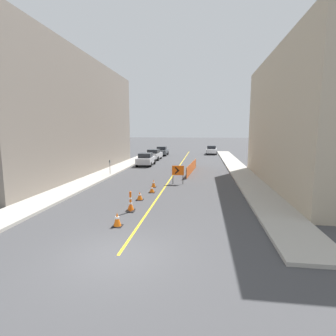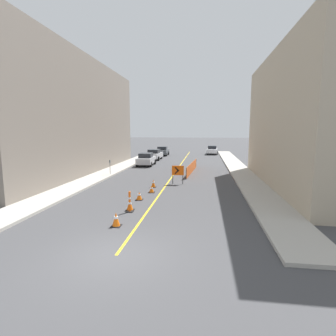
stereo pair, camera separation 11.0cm
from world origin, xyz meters
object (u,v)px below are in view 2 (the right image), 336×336
(parked_car_curb_near, at_px, (146,159))
(traffic_cone_fifth, at_px, (153,183))
(delineator_post_front, at_px, (130,203))
(traffic_cone_fourth, at_px, (152,189))
(traffic_cone_third, at_px, (139,196))
(arrow_barricade_primary, at_px, (178,171))
(parked_car_curb_far, at_px, (163,151))
(parked_car_opposite_side, at_px, (212,150))
(parked_car_curb_mid, at_px, (154,155))
(traffic_cone_second, at_px, (130,205))
(traffic_cone_nearest, at_px, (116,219))
(parking_meter_near_curb, at_px, (110,164))

(parked_car_curb_near, bearing_deg, traffic_cone_fifth, -76.24)
(delineator_post_front, bearing_deg, traffic_cone_fourth, 86.51)
(traffic_cone_third, height_order, arrow_barricade_primary, arrow_barricade_primary)
(delineator_post_front, height_order, parked_car_curb_far, parked_car_curb_far)
(arrow_barricade_primary, height_order, parked_car_opposite_side, parked_car_opposite_side)
(arrow_barricade_primary, relative_size, parked_car_opposite_side, 0.35)
(traffic_cone_fourth, relative_size, parked_car_curb_mid, 0.11)
(traffic_cone_third, distance_m, traffic_cone_fifth, 3.81)
(parked_car_opposite_side, bearing_deg, traffic_cone_fourth, -97.06)
(parked_car_curb_near, xyz_separation_m, parked_car_curb_far, (-0.05, 13.34, 0.00))
(parked_car_opposite_side, bearing_deg, traffic_cone_second, -96.51)
(traffic_cone_nearest, bearing_deg, parked_car_curb_near, 98.91)
(traffic_cone_fifth, bearing_deg, parked_car_curb_mid, 100.72)
(parked_car_curb_mid, xyz_separation_m, parked_car_opposite_side, (8.88, 10.54, 0.00))
(traffic_cone_second, height_order, parked_car_curb_near, parked_car_curb_near)
(traffic_cone_nearest, bearing_deg, traffic_cone_fifth, 89.40)
(parked_car_curb_near, height_order, parked_car_opposite_side, same)
(traffic_cone_nearest, height_order, parked_car_curb_far, parked_car_curb_far)
(traffic_cone_nearest, bearing_deg, parked_car_curb_mid, 97.26)
(arrow_barricade_primary, distance_m, parked_car_curb_mid, 18.19)
(traffic_cone_nearest, xyz_separation_m, traffic_cone_third, (-0.08, 4.68, -0.06))
(traffic_cone_second, distance_m, traffic_cone_third, 2.21)
(traffic_cone_fifth, height_order, parked_car_curb_near, parked_car_curb_near)
(traffic_cone_nearest, distance_m, delineator_post_front, 2.21)
(traffic_cone_second, xyz_separation_m, parked_car_curb_near, (-3.24, 18.53, 0.51))
(arrow_barricade_primary, xyz_separation_m, parked_car_curb_near, (-5.15, 10.97, -0.27))
(parked_car_curb_near, height_order, parking_meter_near_curb, parked_car_curb_near)
(arrow_barricade_primary, distance_m, parked_car_curb_near, 12.12)
(traffic_cone_fourth, height_order, parking_meter_near_curb, parking_meter_near_curb)
(parking_meter_near_curb, bearing_deg, traffic_cone_second, -64.42)
(traffic_cone_fourth, xyz_separation_m, parked_car_curb_near, (-3.59, 14.22, 0.56))
(traffic_cone_fourth, height_order, arrow_barricade_primary, arrow_barricade_primary)
(traffic_cone_second, height_order, parking_meter_near_curb, parking_meter_near_curb)
(traffic_cone_third, distance_m, delineator_post_front, 2.50)
(parked_car_opposite_side, height_order, parking_meter_near_curb, parked_car_opposite_side)
(parked_car_opposite_side, distance_m, parking_meter_near_curb, 27.02)
(parked_car_curb_near, bearing_deg, parked_car_curb_mid, 90.45)
(arrow_barricade_primary, bearing_deg, parked_car_curb_mid, 106.04)
(delineator_post_front, height_order, parking_meter_near_curb, parking_meter_near_curb)
(traffic_cone_fourth, bearing_deg, parked_car_curb_near, 104.16)
(traffic_cone_fifth, xyz_separation_m, arrow_barricade_primary, (1.76, 1.54, 0.77))
(traffic_cone_fifth, height_order, parked_car_opposite_side, parked_car_opposite_side)
(arrow_barricade_primary, bearing_deg, traffic_cone_fourth, -116.60)
(traffic_cone_nearest, xyz_separation_m, arrow_barricade_primary, (1.85, 10.04, 0.75))
(traffic_cone_second, height_order, traffic_cone_fifth, traffic_cone_fifth)
(traffic_cone_nearest, relative_size, traffic_cone_fourth, 1.35)
(traffic_cone_second, height_order, parked_car_curb_mid, parked_car_curb_mid)
(parked_car_curb_far, bearing_deg, parked_car_curb_near, -90.85)
(traffic_cone_second, relative_size, traffic_cone_fourth, 1.21)
(traffic_cone_fourth, distance_m, arrow_barricade_primary, 3.70)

